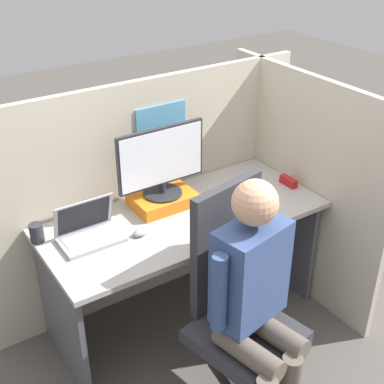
# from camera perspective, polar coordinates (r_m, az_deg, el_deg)

# --- Properties ---
(ground_plane) EXTENTS (12.00, 12.00, 0.00)m
(ground_plane) POSITION_cam_1_polar(r_m,az_deg,el_deg) (3.23, 2.73, -16.71)
(ground_plane) COLOR #514C47
(cubicle_panel_back) EXTENTS (2.09, 0.05, 1.44)m
(cubicle_panel_back) POSITION_cam_1_polar(r_m,az_deg,el_deg) (3.28, -4.43, -0.04)
(cubicle_panel_back) COLOR #B7AD99
(cubicle_panel_back) RESTS_ON ground
(cubicle_panel_right) EXTENTS (0.04, 1.34, 1.44)m
(cubicle_panel_right) POSITION_cam_1_polar(r_m,az_deg,el_deg) (3.40, 11.48, 0.57)
(cubicle_panel_right) COLOR #B7AD99
(cubicle_panel_right) RESTS_ON ground
(desk) EXTENTS (1.59, 0.70, 0.75)m
(desk) POSITION_cam_1_polar(r_m,az_deg,el_deg) (3.08, -0.87, -5.32)
(desk) COLOR #9E9993
(desk) RESTS_ON ground
(paper_box) EXTENTS (0.35, 0.25, 0.07)m
(paper_box) POSITION_cam_1_polar(r_m,az_deg,el_deg) (3.06, -3.14, -0.78)
(paper_box) COLOR orange
(paper_box) RESTS_ON desk
(monitor) EXTENTS (0.53, 0.22, 0.40)m
(monitor) POSITION_cam_1_polar(r_m,az_deg,el_deg) (2.95, -3.29, 3.32)
(monitor) COLOR #232328
(monitor) RESTS_ON paper_box
(laptop) EXTENTS (0.32, 0.21, 0.22)m
(laptop) POSITION_cam_1_polar(r_m,az_deg,el_deg) (2.81, -10.94, -4.22)
(laptop) COLOR #99999E
(laptop) RESTS_ON desk
(mouse) EXTENTS (0.08, 0.06, 0.04)m
(mouse) POSITION_cam_1_polar(r_m,az_deg,el_deg) (2.81, -5.61, -4.37)
(mouse) COLOR gray
(mouse) RESTS_ON desk
(stapler) EXTENTS (0.04, 0.12, 0.05)m
(stapler) POSITION_cam_1_polar(r_m,az_deg,el_deg) (3.33, 10.25, 1.11)
(stapler) COLOR #A31919
(stapler) RESTS_ON desk
(carrot_toy) EXTENTS (0.05, 0.16, 0.05)m
(carrot_toy) POSITION_cam_1_polar(r_m,az_deg,el_deg) (2.95, 5.33, -2.36)
(carrot_toy) COLOR orange
(carrot_toy) RESTS_ON desk
(office_chair) EXTENTS (0.55, 0.59, 1.15)m
(office_chair) POSITION_cam_1_polar(r_m,az_deg,el_deg) (2.68, 4.76, -11.44)
(office_chair) COLOR #2D2D33
(office_chair) RESTS_ON ground
(person) EXTENTS (0.47, 0.50, 1.30)m
(person) POSITION_cam_1_polar(r_m,az_deg,el_deg) (2.44, 6.86, -10.80)
(person) COLOR brown
(person) RESTS_ON ground
(pen_cup) EXTENTS (0.07, 0.07, 0.10)m
(pen_cup) POSITION_cam_1_polar(r_m,az_deg,el_deg) (2.85, -16.24, -4.21)
(pen_cup) COLOR #28282D
(pen_cup) RESTS_ON desk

